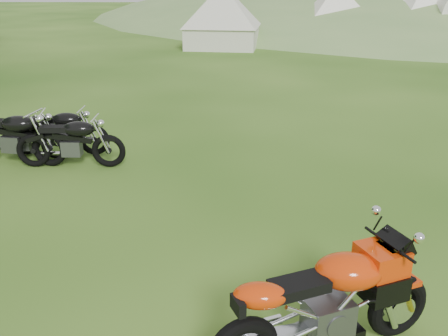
# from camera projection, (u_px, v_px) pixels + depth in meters

# --- Properties ---
(ground) EXTENTS (120.00, 120.00, 0.00)m
(ground) POSITION_uv_depth(u_px,v_px,m) (253.00, 245.00, 6.47)
(ground) COLOR #204B10
(ground) RESTS_ON ground
(sport_motorcycle) EXTENTS (2.19, 1.34, 1.29)m
(sport_motorcycle) POSITION_uv_depth(u_px,v_px,m) (328.00, 297.00, 4.36)
(sport_motorcycle) COLOR red
(sport_motorcycle) RESTS_ON ground
(vintage_moto_a) EXTENTS (1.95, 0.75, 1.00)m
(vintage_moto_a) POSITION_uv_depth(u_px,v_px,m) (18.00, 135.00, 9.20)
(vintage_moto_a) COLOR black
(vintage_moto_a) RESTS_ON ground
(vintage_moto_b) EXTENTS (1.86, 0.44, 0.98)m
(vintage_moto_b) POSITION_uv_depth(u_px,v_px,m) (59.00, 130.00, 9.52)
(vintage_moto_b) COLOR black
(vintage_moto_b) RESTS_ON ground
(vintage_moto_c) EXTENTS (2.10, 0.79, 1.08)m
(vintage_moto_c) POSITION_uv_depth(u_px,v_px,m) (10.00, 136.00, 9.05)
(vintage_moto_c) COLOR black
(vintage_moto_c) RESTS_ON ground
(vintage_moto_d) EXTENTS (1.91, 0.46, 1.00)m
(vintage_moto_d) POSITION_uv_depth(u_px,v_px,m) (70.00, 141.00, 8.91)
(vintage_moto_d) COLOR black
(vintage_moto_d) RESTS_ON ground
(tent_left) EXTENTS (3.56, 3.56, 2.78)m
(tent_left) POSITION_uv_depth(u_px,v_px,m) (223.00, 17.00, 23.40)
(tent_left) COLOR beige
(tent_left) RESTS_ON ground
(tent_mid) EXTENTS (3.44, 3.44, 2.77)m
(tent_mid) POSITION_uv_depth(u_px,v_px,m) (335.00, 12.00, 26.78)
(tent_mid) COLOR white
(tent_mid) RESTS_ON ground
(tent_right) EXTENTS (3.67, 3.67, 2.86)m
(tent_right) POSITION_uv_depth(u_px,v_px,m) (422.00, 13.00, 25.57)
(tent_right) COLOR white
(tent_right) RESTS_ON ground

